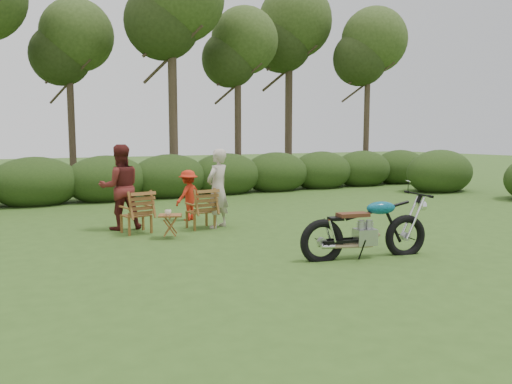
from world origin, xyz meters
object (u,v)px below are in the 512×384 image
motorcycle (364,257)px  cup (168,212)px  lawn_chair_left (137,233)px  side_table (170,226)px  adult_b (121,229)px  lawn_chair_right (201,228)px  adult_a (218,227)px  child (189,220)px

motorcycle → cup: bearing=140.5°
motorcycle → lawn_chair_left: (-2.77, 3.81, 0.00)m
lawn_chair_left → side_table: bearing=109.2°
motorcycle → adult_b: bearing=135.8°
lawn_chair_right → adult_a: (0.37, -0.08, 0.00)m
side_table → adult_b: bearing=114.2°
adult_a → child: size_ratio=1.44×
lawn_chair_right → adult_b: bearing=-28.5°
lawn_chair_right → child: bearing=-100.8°
lawn_chair_left → side_table: size_ratio=1.88×
motorcycle → side_table: 3.78m
lawn_chair_right → side_table: bearing=33.4°
side_table → adult_a: size_ratio=0.27×
lawn_chair_right → cup: 1.29m
side_table → child: bearing=59.8°
cup → adult_a: adult_a is taller
cup → child: child is taller
side_table → adult_b: (-0.63, 1.39, -0.23)m
adult_a → adult_b: size_ratio=0.95×
motorcycle → lawn_chair_right: (-1.42, 3.65, 0.00)m
cup → adult_b: (-0.58, 1.41, -0.52)m
lawn_chair_right → adult_b: adult_b is taller
lawn_chair_left → child: 1.77m
lawn_chair_left → child: bearing=-156.1°
adult_a → child: adult_a is taller
lawn_chair_right → adult_b: size_ratio=0.48×
cup → adult_a: size_ratio=0.07×
lawn_chair_left → adult_a: (1.72, -0.23, 0.00)m
cup → adult_b: adult_b is taller
lawn_chair_left → side_table: side_table is taller
side_table → adult_b: size_ratio=0.26×
lawn_chair_left → adult_a: adult_a is taller
lawn_chair_right → adult_a: 0.38m
lawn_chair_left → child: size_ratio=0.74×
cup → adult_b: bearing=112.3°
motorcycle → adult_a: adult_a is taller
lawn_chair_left → cup: 1.08m
lawn_chair_left → adult_b: size_ratio=0.48×
motorcycle → child: bearing=116.7°
lawn_chair_right → child: child is taller
lawn_chair_left → cup: bearing=106.1°
lawn_chair_left → adult_a: 1.74m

